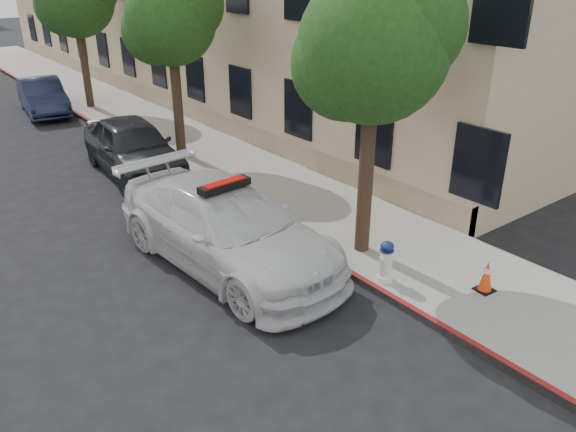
% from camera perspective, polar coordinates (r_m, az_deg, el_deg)
% --- Properties ---
extents(ground, '(120.00, 120.00, 0.00)m').
position_cam_1_polar(ground, '(11.90, -9.56, -4.33)').
color(ground, black).
rests_on(ground, ground).
extents(sidewalk, '(3.20, 50.00, 0.15)m').
position_cam_1_polar(sidewalk, '(21.78, -14.04, 8.91)').
color(sidewalk, gray).
rests_on(sidewalk, ground).
extents(curb_strip, '(0.12, 50.00, 0.15)m').
position_cam_1_polar(curb_strip, '(21.24, -17.83, 8.07)').
color(curb_strip, maroon).
rests_on(curb_strip, ground).
extents(tree_near, '(2.92, 2.82, 5.62)m').
position_cam_1_polar(tree_near, '(10.67, 8.88, 16.71)').
color(tree_near, black).
rests_on(tree_near, sidewalk).
extents(tree_mid, '(2.77, 2.64, 5.43)m').
position_cam_1_polar(tree_mid, '(17.19, -11.73, 19.01)').
color(tree_mid, black).
rests_on(tree_mid, sidewalk).
extents(police_car, '(2.77, 5.85, 1.80)m').
position_cam_1_polar(police_car, '(11.28, -6.26, -1.09)').
color(police_car, silver).
rests_on(police_car, ground).
extents(parked_car_mid, '(2.25, 4.84, 1.61)m').
position_cam_1_polar(parked_car_mid, '(16.81, -15.47, 6.79)').
color(parked_car_mid, black).
rests_on(parked_car_mid, ground).
extents(parked_car_far, '(1.98, 4.36, 1.39)m').
position_cam_1_polar(parked_car_far, '(25.06, -23.65, 11.06)').
color(parked_car_far, '#161D37').
rests_on(parked_car_far, ground).
extents(fire_hydrant, '(0.33, 0.31, 0.81)m').
position_cam_1_polar(fire_hydrant, '(10.67, 9.93, -4.59)').
color(fire_hydrant, white).
rests_on(fire_hydrant, sidewalk).
extents(traffic_cone, '(0.34, 0.34, 0.61)m').
position_cam_1_polar(traffic_cone, '(10.86, 19.51, -5.78)').
color(traffic_cone, black).
rests_on(traffic_cone, sidewalk).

